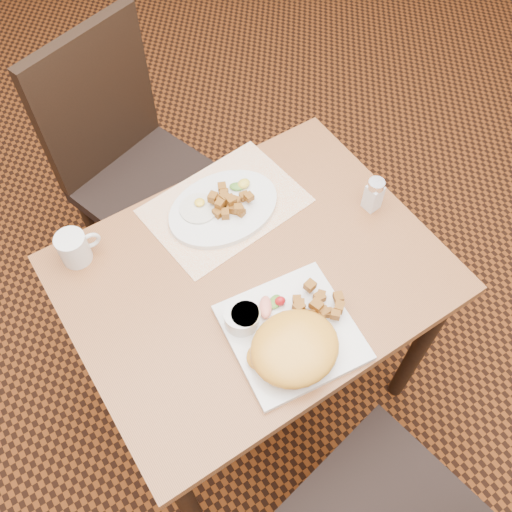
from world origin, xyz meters
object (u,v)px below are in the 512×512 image
object	(u,v)px
plate_oval	(223,208)
salt_shaker	(374,194)
chair_far	(131,160)
coffee_mug	(74,248)
table	(254,293)
plate_square	(292,332)

from	to	relation	value
plate_oval	salt_shaker	size ratio (longest dim) A/B	3.05
chair_far	coffee_mug	size ratio (longest dim) A/B	9.00
table	chair_far	world-z (taller)	chair_far
salt_shaker	table	bearing A→B (deg)	179.78
plate_oval	coffee_mug	xyz separation A→B (m)	(-0.38, 0.07, 0.03)
salt_shaker	coffee_mug	size ratio (longest dim) A/B	0.93
table	plate_square	distance (m)	0.22
plate_square	coffee_mug	distance (m)	0.57
salt_shaker	coffee_mug	world-z (taller)	salt_shaker
plate_oval	chair_far	bearing A→B (deg)	97.95
chair_far	plate_square	world-z (taller)	chair_far
plate_oval	coffee_mug	bearing A→B (deg)	168.90
chair_far	plate_square	distance (m)	0.91
table	chair_far	xyz separation A→B (m)	(-0.03, 0.69, -0.10)
chair_far	plate_square	xyz separation A→B (m)	(0.01, -0.88, 0.22)
plate_square	plate_oval	world-z (taller)	plate_oval
chair_far	salt_shaker	size ratio (longest dim) A/B	9.70
coffee_mug	plate_square	bearing A→B (deg)	-55.15
chair_far	plate_oval	world-z (taller)	chair_far
plate_square	coffee_mug	bearing A→B (deg)	124.85
table	plate_oval	distance (m)	0.24
chair_far	coffee_mug	distance (m)	0.58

